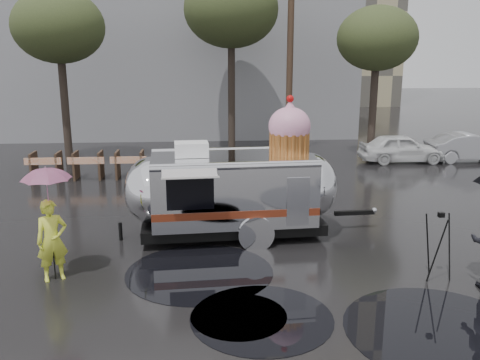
{
  "coord_description": "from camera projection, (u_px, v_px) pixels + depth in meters",
  "views": [
    {
      "loc": [
        -1.37,
        -8.52,
        4.42
      ],
      "look_at": [
        -0.46,
        3.61,
        1.42
      ],
      "focal_mm": 38.0,
      "sensor_mm": 36.0,
      "label": 1
    }
  ],
  "objects": [
    {
      "name": "ground",
      "position": [
        279.0,
        300.0,
        9.4
      ],
      "size": [
        120.0,
        120.0,
        0.0
      ],
      "primitive_type": "plane",
      "color": "black",
      "rests_on": "ground"
    },
    {
      "name": "puddles",
      "position": [
        331.0,
        326.0,
        8.5
      ],
      "size": [
        13.91,
        7.19,
        0.01
      ],
      "color": "black",
      "rests_on": "ground"
    },
    {
      "name": "grey_building",
      "position": [
        157.0,
        20.0,
        30.79
      ],
      "size": [
        22.0,
        12.0,
        13.0
      ],
      "primitive_type": "cube",
      "color": "gray",
      "rests_on": "ground"
    },
    {
      "name": "utility_pole",
      "position": [
        290.0,
        50.0,
        22.03
      ],
      "size": [
        1.6,
        0.28,
        9.0
      ],
      "color": "#473323",
      "rests_on": "ground"
    },
    {
      "name": "tree_left",
      "position": [
        59.0,
        27.0,
        20.17
      ],
      "size": [
        3.64,
        3.64,
        6.95
      ],
      "color": "#382D26",
      "rests_on": "ground"
    },
    {
      "name": "tree_mid",
      "position": [
        231.0,
        10.0,
        22.41
      ],
      "size": [
        4.2,
        4.2,
        8.03
      ],
      "color": "#382D26",
      "rests_on": "ground"
    },
    {
      "name": "tree_right",
      "position": [
        377.0,
        39.0,
        21.21
      ],
      "size": [
        3.36,
        3.36,
        6.42
      ],
      "color": "#382D26",
      "rests_on": "ground"
    },
    {
      "name": "barricade_row",
      "position": [
        88.0,
        165.0,
        18.53
      ],
      "size": [
        4.3,
        0.8,
        1.0
      ],
      "color": "#473323",
      "rests_on": "ground"
    },
    {
      "name": "airstream_trailer",
      "position": [
        235.0,
        187.0,
        12.55
      ],
      "size": [
        6.6,
        2.75,
        3.56
      ],
      "rotation": [
        0.0,
        0.0,
        0.06
      ],
      "color": "silver",
      "rests_on": "ground"
    },
    {
      "name": "person_left",
      "position": [
        52.0,
        240.0,
        10.1
      ],
      "size": [
        0.71,
        0.62,
        1.66
      ],
      "primitive_type": "imported",
      "rotation": [
        0.0,
        0.0,
        0.45
      ],
      "color": "#E3F03F",
      "rests_on": "ground"
    },
    {
      "name": "umbrella_pink",
      "position": [
        47.0,
        186.0,
        9.84
      ],
      "size": [
        1.17,
        1.17,
        2.35
      ],
      "color": "pink",
      "rests_on": "ground"
    },
    {
      "name": "tripod",
      "position": [
        439.0,
        240.0,
        10.16
      ],
      "size": [
        0.51,
        0.58,
        1.41
      ],
      "rotation": [
        0.0,
        0.0,
        0.02
      ],
      "color": "black",
      "rests_on": "ground"
    }
  ]
}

